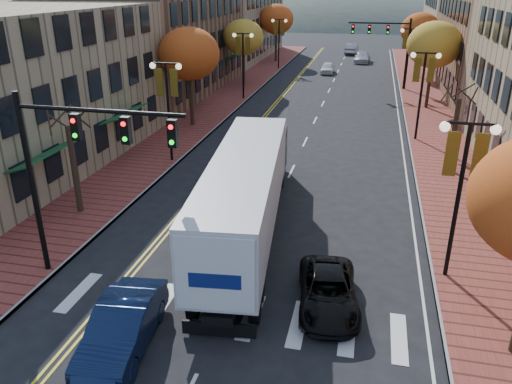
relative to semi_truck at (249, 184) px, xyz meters
The scene contains 27 objects.
ground 8.35m from the semi_truck, 85.44° to the right, with size 200.00×200.00×0.00m, color black.
sidewalk_left 25.97m from the semi_truck, 108.85° to the left, with size 4.00×85.00×0.15m, color brown.
sidewalk_right 26.41m from the semi_truck, 68.52° to the left, with size 4.00×85.00×0.15m, color brown.
building_left_mid 32.58m from the semi_truck, 120.31° to the left, with size 12.00×24.00×11.00m, color brown.
building_left_far 55.51m from the semi_truck, 107.16° to the left, with size 12.00×26.00×9.50m, color #9E8966.
building_right_far 59.26m from the semi_truck, 71.13° to the left, with size 15.00×20.00×11.00m, color #9E8966.
tree_left_a 8.36m from the semi_truck, behind, with size 0.28×0.28×4.20m.
tree_left_b 18.32m from the semi_truck, 117.61° to the left, with size 4.48×4.48×7.21m.
tree_left_c 33.18m from the semi_truck, 104.65° to the left, with size 4.16×4.16×6.69m.
tree_left_d 50.79m from the semi_truck, 99.50° to the left, with size 4.61×4.61×7.42m.
tree_right_b 13.88m from the semi_truck, 46.02° to the left, with size 0.28×0.28×4.20m.
tree_right_c 27.90m from the semi_truck, 69.65° to the left, with size 4.48×4.48×7.21m.
tree_right_d 43.19m from the semi_truck, 77.07° to the left, with size 4.35×4.35×7.00m.
lamp_left_b 10.72m from the semi_truck, 130.65° to the left, with size 1.96×0.36×6.05m.
lamp_left_c 26.95m from the semi_truck, 104.79° to the left, with size 1.96×0.36×6.05m.
lamp_left_d 44.57m from the semi_truck, 98.86° to the left, with size 1.96×0.36×6.05m.
lamp_right_a 8.62m from the semi_truck, 13.88° to the right, with size 1.96×0.36×6.05m.
lamp_right_b 18.05m from the semi_truck, 63.02° to the left, with size 1.96×0.36×6.05m.
lamp_right_c 35.01m from the semi_truck, 76.53° to the left, with size 1.96×0.36×6.05m.
traffic_mast_near 7.45m from the semi_truck, 133.98° to the right, with size 6.10×0.35×7.00m.
traffic_mast_far 34.63m from the semi_truck, 79.80° to the left, with size 6.10×0.34×7.00m.
semi_truck is the anchor object (origin of this frame).
navy_sedan 8.67m from the semi_truck, 102.86° to the right, with size 1.59×4.55×1.50m, color #0C1733.
black_suv 6.48m from the semi_truck, 50.57° to the right, with size 1.97×4.27×1.19m, color black.
car_far_white 42.49m from the semi_truck, 90.71° to the left, with size 1.50×3.72×1.27m, color white.
car_far_silver 52.32m from the semi_truck, 86.38° to the left, with size 1.93×4.74×1.38m, color #B5B6BD.
car_far_oncoming 60.70m from the semi_truck, 88.65° to the left, with size 1.62×4.64×1.53m, color #9D9DA4.
Camera 1 is at (4.14, -11.34, 10.39)m, focal length 35.00 mm.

